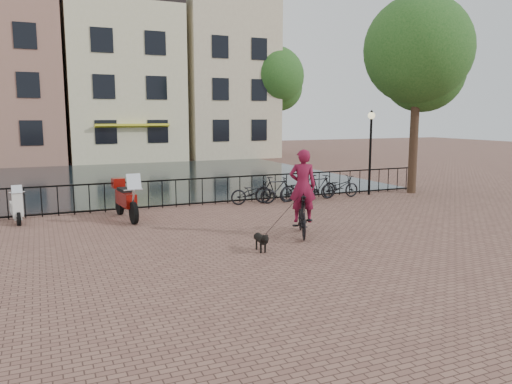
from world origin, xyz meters
name	(u,v)px	position (x,y,z in m)	size (l,w,h in m)	color
ground	(309,263)	(0.00, 0.00, 0.00)	(100.00, 100.00, 0.00)	brown
canal_water	(151,177)	(0.00, 17.30, 0.00)	(20.00, 20.00, 0.00)	black
railing	(202,192)	(0.00, 8.00, 0.50)	(20.00, 0.05, 1.02)	black
canal_house_left	(2,70)	(-7.50, 30.00, 6.40)	(7.50, 9.00, 12.80)	#966A57
canal_house_mid	(120,81)	(0.50, 30.00, 5.90)	(8.00, 9.50, 11.80)	beige
canal_house_right	(220,74)	(8.50, 30.00, 6.65)	(7.00, 9.00, 13.30)	#C1AF8F
tree_near_right	(418,50)	(9.20, 7.30, 5.97)	(4.48, 4.48, 8.24)	black
tree_far_right	(274,77)	(12.00, 27.00, 6.35)	(4.76, 4.76, 8.76)	black
lamp_post	(371,138)	(7.20, 7.60, 2.38)	(0.30, 0.30, 3.45)	black
cyclist	(302,198)	(1.10, 2.33, 1.07)	(1.37, 2.11, 2.81)	black
dog	(261,241)	(-0.60, 1.32, 0.25)	(0.30, 0.75, 0.49)	black
motorcycle	(126,195)	(-3.01, 6.55, 0.80)	(0.76, 2.29, 1.60)	maroon
scooter	(16,202)	(-6.24, 7.40, 0.64)	(0.58, 1.41, 1.27)	silver
parked_bike_0	(253,192)	(1.80, 7.40, 0.45)	(0.60, 1.72, 0.90)	black
parked_bike_1	(276,190)	(2.75, 7.40, 0.50)	(0.47, 1.66, 1.00)	black
parked_bike_2	(298,189)	(3.70, 7.40, 0.45)	(0.60, 1.72, 0.90)	black
parked_bike_3	(319,187)	(4.65, 7.40, 0.50)	(0.47, 1.66, 1.00)	black
parked_bike_4	(339,187)	(5.60, 7.40, 0.45)	(0.60, 1.72, 0.90)	black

